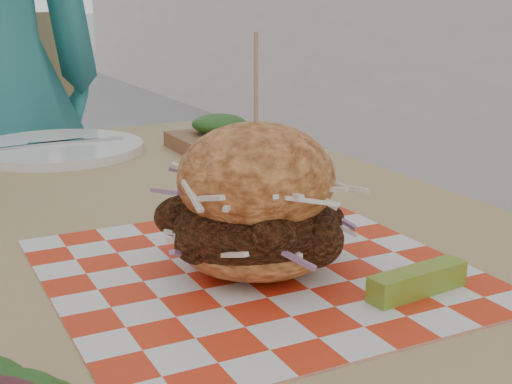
# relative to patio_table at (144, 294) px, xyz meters

# --- Properties ---
(patio_table) EXTENTS (0.80, 1.20, 0.75)m
(patio_table) POSITION_rel_patio_table_xyz_m (0.00, 0.00, 0.00)
(patio_table) COLOR tan
(patio_table) RESTS_ON ground
(paper_liner) EXTENTS (0.36, 0.36, 0.00)m
(paper_liner) POSITION_rel_patio_table_xyz_m (0.05, -0.17, 0.08)
(paper_liner) COLOR red
(paper_liner) RESTS_ON patio_table
(sandwich) EXTENTS (0.19, 0.19, 0.21)m
(sandwich) POSITION_rel_patio_table_xyz_m (0.05, -0.17, 0.14)
(sandwich) COLOR orange
(sandwich) RESTS_ON paper_liner
(pickle_spear) EXTENTS (0.10, 0.03, 0.02)m
(pickle_spear) POSITION_rel_patio_table_xyz_m (0.15, -0.28, 0.09)
(pickle_spear) COLOR olive
(pickle_spear) RESTS_ON paper_liner
(place_setting) EXTENTS (0.27, 0.27, 0.02)m
(place_setting) POSITION_rel_patio_table_xyz_m (0.00, 0.42, 0.09)
(place_setting) COLOR white
(place_setting) RESTS_ON patio_table
(kraft_tray) EXTENTS (0.15, 0.12, 0.06)m
(kraft_tray) POSITION_rel_patio_table_xyz_m (0.24, 0.34, 0.10)
(kraft_tray) COLOR brown
(kraft_tray) RESTS_ON patio_table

